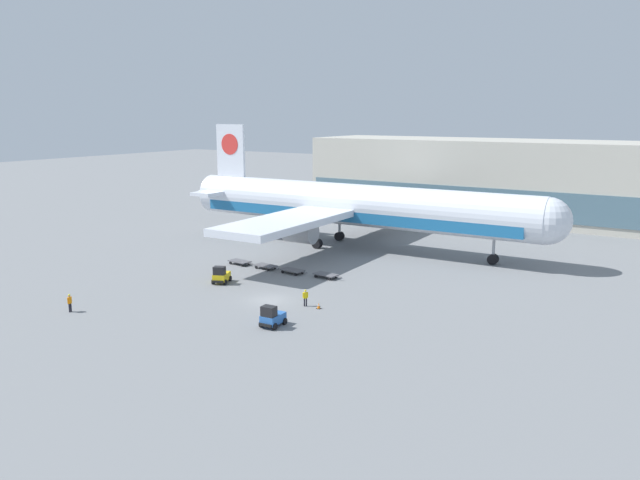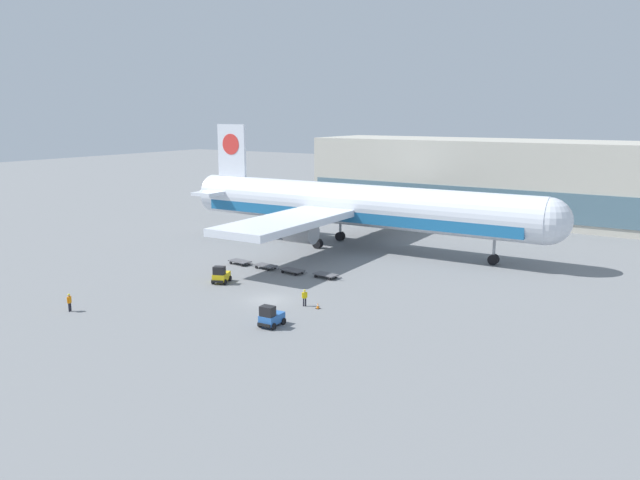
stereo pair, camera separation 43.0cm
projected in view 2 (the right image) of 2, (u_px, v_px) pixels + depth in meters
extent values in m
plane|color=slate|center=(269.00, 300.00, 63.31)|extent=(400.00, 400.00, 0.00)
cube|color=#BCB7A8|center=(561.00, 182.00, 107.07)|extent=(90.00, 18.00, 14.00)
cube|color=slate|center=(547.00, 207.00, 100.20)|extent=(88.20, 0.20, 4.90)
cylinder|color=silver|center=(355.00, 205.00, 87.15)|extent=(52.13, 7.11, 5.80)
cube|color=#1E669E|center=(355.00, 214.00, 87.41)|extent=(47.97, 6.89, 1.45)
sphere|color=silver|center=(548.00, 221.00, 73.89)|extent=(5.68, 5.68, 5.68)
cone|color=silver|center=(213.00, 193.00, 100.40)|extent=(6.52, 5.67, 5.51)
cube|color=silver|center=(232.00, 150.00, 96.91)|extent=(5.21, 0.57, 8.00)
cylinder|color=red|center=(232.00, 144.00, 96.72)|extent=(3.21, 0.63, 3.20)
cube|color=silver|center=(228.00, 190.00, 98.70)|extent=(3.93, 13.09, 0.50)
cube|color=silver|center=(339.00, 208.00, 88.62)|extent=(9.20, 48.19, 0.90)
cylinder|color=#9EA0A5|center=(300.00, 232.00, 80.54)|extent=(4.27, 2.90, 2.80)
cylinder|color=#9EA0A5|center=(371.00, 212.00, 97.41)|extent=(4.27, 2.90, 2.80)
cylinder|color=#9EA0A5|center=(494.00, 244.00, 77.76)|extent=(0.36, 0.36, 4.00)
cylinder|color=black|center=(493.00, 259.00, 78.15)|extent=(1.32, 0.93, 1.30)
cylinder|color=#9EA0A5|center=(318.00, 230.00, 87.27)|extent=(0.36, 0.36, 4.00)
cylinder|color=black|center=(318.00, 244.00, 87.67)|extent=(1.32, 0.93, 1.30)
cylinder|color=#9EA0A5|center=(340.00, 223.00, 92.63)|extent=(0.36, 0.36, 4.00)
cylinder|color=black|center=(340.00, 236.00, 93.03)|extent=(1.32, 0.93, 1.30)
cube|color=#2D66B7|center=(272.00, 318.00, 55.54)|extent=(1.53, 2.38, 0.80)
cube|color=black|center=(268.00, 311.00, 54.82)|extent=(1.29, 0.97, 0.90)
cube|color=black|center=(264.00, 325.00, 54.55)|extent=(1.27, 0.23, 0.24)
cylinder|color=black|center=(273.00, 326.00, 54.60)|extent=(0.27, 0.61, 0.60)
cylinder|color=black|center=(260.00, 324.00, 55.27)|extent=(0.27, 0.61, 0.60)
cylinder|color=black|center=(283.00, 321.00, 55.97)|extent=(0.27, 0.61, 0.60)
cylinder|color=black|center=(270.00, 319.00, 56.65)|extent=(0.27, 0.61, 0.60)
cube|color=yellow|center=(221.00, 276.00, 69.84)|extent=(2.14, 2.65, 0.80)
cube|color=black|center=(219.00, 270.00, 69.04)|extent=(1.48, 1.29, 0.90)
cube|color=black|center=(218.00, 282.00, 68.71)|extent=(1.23, 0.61, 0.24)
cylinder|color=black|center=(225.00, 282.00, 69.01)|extent=(0.44, 0.65, 0.60)
cylinder|color=black|center=(213.00, 281.00, 69.28)|extent=(0.44, 0.65, 0.60)
cylinder|color=black|center=(230.00, 278.00, 70.55)|extent=(0.44, 0.65, 0.60)
cylinder|color=black|center=(218.00, 278.00, 70.83)|extent=(0.44, 0.65, 0.60)
cube|color=#56565B|center=(240.00, 261.00, 78.29)|extent=(2.94, 1.78, 0.12)
cube|color=#56565B|center=(250.00, 263.00, 77.16)|extent=(0.90, 0.17, 0.08)
cylinder|color=black|center=(249.00, 263.00, 78.22)|extent=(0.37, 0.18, 0.36)
cylinder|color=black|center=(242.00, 265.00, 77.25)|extent=(0.37, 0.18, 0.36)
cylinder|color=black|center=(238.00, 261.00, 79.43)|extent=(0.37, 0.18, 0.36)
cylinder|color=black|center=(231.00, 263.00, 78.45)|extent=(0.37, 0.18, 0.36)
cube|color=#56565B|center=(266.00, 265.00, 76.06)|extent=(2.94, 1.78, 0.12)
cube|color=#56565B|center=(277.00, 268.00, 74.93)|extent=(0.90, 0.17, 0.08)
cylinder|color=black|center=(275.00, 268.00, 76.00)|extent=(0.37, 0.18, 0.36)
cylinder|color=black|center=(268.00, 270.00, 75.02)|extent=(0.37, 0.18, 0.36)
cylinder|color=black|center=(264.00, 265.00, 77.20)|extent=(0.37, 0.18, 0.36)
cylinder|color=black|center=(256.00, 267.00, 76.22)|extent=(0.37, 0.18, 0.36)
cube|color=#56565B|center=(293.00, 270.00, 73.83)|extent=(2.94, 1.78, 0.12)
cube|color=#56565B|center=(304.00, 272.00, 72.70)|extent=(0.90, 0.17, 0.08)
cylinder|color=black|center=(302.00, 272.00, 73.76)|extent=(0.37, 0.18, 0.36)
cylinder|color=black|center=(295.00, 274.00, 72.79)|extent=(0.37, 0.18, 0.36)
cylinder|color=black|center=(290.00, 270.00, 74.97)|extent=(0.37, 0.18, 0.36)
cylinder|color=black|center=(283.00, 272.00, 73.99)|extent=(0.37, 0.18, 0.36)
cube|color=#56565B|center=(326.00, 274.00, 71.83)|extent=(2.94, 1.78, 0.12)
cube|color=#56565B|center=(339.00, 277.00, 70.69)|extent=(0.90, 0.17, 0.08)
cylinder|color=black|center=(336.00, 277.00, 71.76)|extent=(0.37, 0.18, 0.36)
cylinder|color=black|center=(329.00, 279.00, 70.79)|extent=(0.37, 0.18, 0.36)
cylinder|color=black|center=(323.00, 274.00, 72.96)|extent=(0.37, 0.18, 0.36)
cylinder|color=black|center=(316.00, 276.00, 71.99)|extent=(0.37, 0.18, 0.36)
cylinder|color=black|center=(71.00, 307.00, 59.71)|extent=(0.14, 0.14, 0.84)
cylinder|color=black|center=(69.00, 308.00, 59.52)|extent=(0.14, 0.14, 0.84)
cube|color=orange|center=(69.00, 300.00, 59.47)|extent=(0.29, 0.40, 0.63)
cylinder|color=orange|center=(71.00, 299.00, 59.68)|extent=(0.09, 0.09, 0.57)
cylinder|color=orange|center=(67.00, 300.00, 59.24)|extent=(0.09, 0.09, 0.57)
sphere|color=tan|center=(69.00, 295.00, 59.38)|extent=(0.23, 0.23, 0.23)
sphere|color=yellow|center=(69.00, 295.00, 59.37)|extent=(0.22, 0.22, 0.22)
cylinder|color=black|center=(306.00, 302.00, 61.29)|extent=(0.14, 0.14, 0.81)
cylinder|color=black|center=(304.00, 302.00, 61.24)|extent=(0.14, 0.14, 0.81)
cube|color=yellow|center=(305.00, 295.00, 61.12)|extent=(0.41, 0.41, 0.61)
cylinder|color=yellow|center=(307.00, 295.00, 61.17)|extent=(0.09, 0.09, 0.55)
cylinder|color=yellow|center=(302.00, 295.00, 61.05)|extent=(0.09, 0.09, 0.55)
sphere|color=#DBB28E|center=(305.00, 291.00, 61.04)|extent=(0.22, 0.22, 0.22)
sphere|color=yellow|center=(305.00, 291.00, 61.02)|extent=(0.21, 0.21, 0.21)
cube|color=black|center=(318.00, 308.00, 60.57)|extent=(0.40, 0.40, 0.04)
cone|color=orange|center=(318.00, 306.00, 60.51)|extent=(0.32, 0.32, 0.54)
cylinder|color=white|center=(318.00, 305.00, 60.50)|extent=(0.19, 0.19, 0.08)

